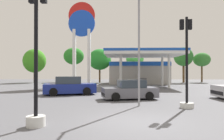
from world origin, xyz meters
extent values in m
plane|color=#56565B|center=(0.00, 0.00, 0.00)|extent=(90.00, 90.00, 0.00)
cube|color=#ADA89E|center=(2.46, 26.74, 1.77)|extent=(9.39, 6.72, 3.53)
cube|color=#194CB2|center=(2.46, 23.33, 3.18)|extent=(9.39, 0.12, 0.60)
cube|color=white|center=(2.46, 19.32, 4.24)|extent=(9.80, 7.52, 0.35)
cube|color=#194CB2|center=(2.46, 19.32, 4.57)|extent=(9.90, 7.62, 0.30)
cylinder|color=silver|center=(-0.48, 17.26, 2.03)|extent=(0.32, 0.32, 4.07)
cylinder|color=silver|center=(5.40, 17.26, 2.03)|extent=(0.32, 0.32, 4.07)
cylinder|color=silver|center=(-0.48, 21.39, 2.03)|extent=(0.32, 0.32, 4.07)
cylinder|color=silver|center=(5.40, 21.39, 2.03)|extent=(0.32, 0.32, 4.07)
cube|color=#4C4C51|center=(2.46, 19.32, 0.55)|extent=(0.90, 0.60, 1.10)
cube|color=white|center=(-6.90, 20.13, 3.92)|extent=(0.40, 0.56, 7.84)
cube|color=white|center=(-4.84, 20.13, 3.92)|extent=(0.40, 0.56, 7.84)
cylinder|color=blue|center=(-5.87, 20.13, 8.67)|extent=(3.66, 0.22, 3.66)
cylinder|color=red|center=(-5.87, 20.15, 9.77)|extent=(3.66, 0.22, 3.66)
cube|color=white|center=(-5.87, 20.19, 9.22)|extent=(3.37, 0.08, 0.66)
cylinder|color=black|center=(-3.90, 10.89, 0.34)|extent=(0.71, 0.41, 0.67)
cylinder|color=black|center=(-3.38, 9.17, 0.34)|extent=(0.71, 0.41, 0.67)
cylinder|color=black|center=(-6.51, 10.10, 0.34)|extent=(0.71, 0.41, 0.67)
cylinder|color=black|center=(-5.99, 8.38, 0.34)|extent=(0.71, 0.41, 0.67)
cube|color=navy|center=(-4.95, 9.63, 0.55)|extent=(4.74, 3.04, 0.80)
cube|color=#2D3842|center=(-5.10, 9.59, 1.25)|extent=(2.48, 2.17, 0.67)
cube|color=black|center=(-2.88, 10.26, 0.44)|extent=(0.63, 1.71, 0.25)
cylinder|color=black|center=(7.31, 8.17, 0.34)|extent=(0.70, 0.27, 0.69)
cube|color=black|center=(6.54, 7.21, 0.45)|extent=(0.22, 1.80, 0.26)
cylinder|color=black|center=(-0.86, 5.72, 0.30)|extent=(0.62, 0.34, 0.59)
cylinder|color=black|center=(-1.24, 7.27, 0.30)|extent=(0.62, 0.34, 0.59)
cylinder|color=black|center=(1.48, 6.29, 0.30)|extent=(0.62, 0.34, 0.59)
cylinder|color=black|center=(1.11, 7.84, 0.30)|extent=(0.62, 0.34, 0.59)
cube|color=slate|center=(0.12, 6.78, 0.49)|extent=(4.16, 2.50, 0.70)
cube|color=#2D3842|center=(0.26, 6.81, 1.10)|extent=(2.14, 1.84, 0.59)
cube|color=black|center=(-1.73, 6.33, 0.39)|extent=(0.47, 1.53, 0.22)
cylinder|color=silver|center=(3.12, 3.30, 0.14)|extent=(0.75, 0.75, 0.28)
cylinder|color=black|center=(3.12, 3.30, 2.65)|extent=(0.14, 0.14, 4.74)
cube|color=black|center=(2.90, 3.46, 4.64)|extent=(0.21, 0.20, 0.57)
sphere|color=red|center=(2.90, 3.58, 4.82)|extent=(0.15, 0.15, 0.15)
sphere|color=#D89E0C|center=(2.90, 3.58, 4.64)|extent=(0.15, 0.15, 0.15)
sphere|color=green|center=(2.90, 3.58, 4.46)|extent=(0.15, 0.15, 0.15)
cube|color=black|center=(3.34, 3.46, 4.64)|extent=(0.21, 0.20, 0.57)
sphere|color=red|center=(3.34, 3.58, 4.82)|extent=(0.15, 0.15, 0.15)
sphere|color=#D89E0C|center=(3.34, 3.58, 4.64)|extent=(0.15, 0.15, 0.15)
sphere|color=green|center=(3.34, 3.58, 4.46)|extent=(0.15, 0.15, 0.15)
cylinder|color=silver|center=(-3.63, -0.86, 0.19)|extent=(0.68, 0.68, 0.38)
cylinder|color=black|center=(-3.63, -0.86, 2.81)|extent=(0.14, 0.14, 4.86)
sphere|color=green|center=(-3.85, -0.58, 4.67)|extent=(0.15, 0.15, 0.15)
sphere|color=green|center=(-3.41, -0.58, 4.67)|extent=(0.15, 0.15, 0.15)
cylinder|color=brown|center=(-16.18, 28.95, 1.21)|extent=(0.31, 0.31, 2.42)
ellipsoid|color=#3D8F22|center=(-16.18, 28.95, 3.95)|extent=(4.08, 4.08, 4.29)
cylinder|color=brown|center=(-9.57, 31.68, 1.76)|extent=(0.38, 0.38, 3.52)
ellipsoid|color=#297E28|center=(-9.57, 31.68, 4.98)|extent=(3.90, 3.90, 3.28)
cylinder|color=brown|center=(-4.25, 28.99, 1.31)|extent=(0.30, 0.30, 2.63)
ellipsoid|color=#23862B|center=(-4.25, 28.99, 4.17)|extent=(4.12, 4.12, 3.77)
cylinder|color=brown|center=(2.24, 31.39, 1.60)|extent=(0.37, 0.37, 3.21)
ellipsoid|color=green|center=(2.24, 31.39, 4.46)|extent=(3.34, 3.34, 2.89)
cylinder|color=brown|center=(10.90, 29.76, 1.70)|extent=(0.38, 0.38, 3.40)
ellipsoid|color=#2B6E2A|center=(10.90, 29.76, 4.68)|extent=(3.42, 3.42, 3.40)
cylinder|color=brown|center=(14.79, 31.39, 1.54)|extent=(0.30, 0.30, 3.08)
ellipsoid|color=#357A31|center=(14.79, 31.39, 4.24)|extent=(3.11, 3.11, 2.58)
cylinder|color=gray|center=(0.54, 3.78, 3.14)|extent=(0.12, 0.12, 6.27)
camera|label=1|loc=(-0.55, -8.33, 2.01)|focal=33.38mm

